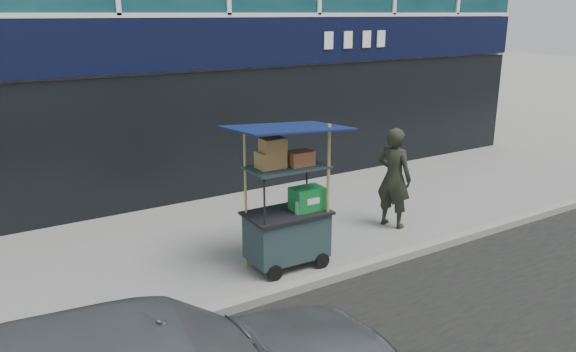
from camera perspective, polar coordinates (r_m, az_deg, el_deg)
ground at (r=8.14m, az=7.18°, el=-8.90°), size 80.00×80.00×0.00m
curb at (r=7.97m, az=8.11°, el=-9.01°), size 80.00×0.18×0.12m
vendor_cart at (r=7.78m, az=0.01°, el=-4.18°), size 1.56×1.12×2.07m
vendor_man at (r=9.37m, az=10.71°, el=-0.17°), size 0.57×0.70×1.68m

